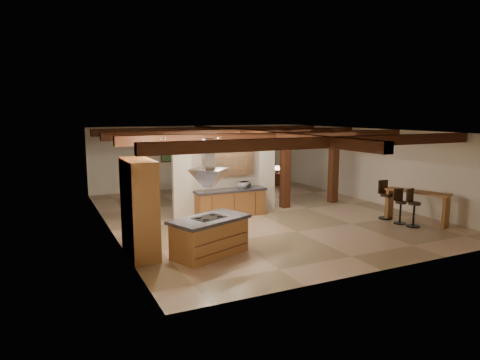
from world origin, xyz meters
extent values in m
plane|color=tan|center=(0.00, 0.00, 0.00)|extent=(12.00, 12.00, 0.00)
plane|color=silver|center=(0.00, 6.00, 1.45)|extent=(10.00, 0.00, 10.00)
plane|color=silver|center=(0.00, -6.00, 1.45)|extent=(10.00, 0.00, 10.00)
plane|color=silver|center=(-5.00, 0.00, 1.45)|extent=(0.00, 12.00, 12.00)
plane|color=silver|center=(5.00, 0.00, 1.45)|extent=(0.00, 12.00, 12.00)
plane|color=#3A2512|center=(0.00, 0.00, 2.90)|extent=(12.00, 12.00, 0.00)
cube|color=#3B150E|center=(0.00, -4.00, 2.76)|extent=(10.00, 0.25, 0.28)
cube|color=#3B150E|center=(0.00, -1.30, 2.76)|extent=(10.00, 0.25, 0.28)
cube|color=#3B150E|center=(0.00, 1.30, 2.76)|extent=(10.00, 0.25, 0.28)
cube|color=#3B150E|center=(0.00, 4.00, 2.76)|extent=(10.00, 0.25, 0.28)
cube|color=#3B150E|center=(0.00, 0.00, 2.76)|extent=(0.28, 12.00, 0.28)
cube|color=#3B150E|center=(1.40, 0.50, 1.45)|extent=(0.30, 0.30, 2.90)
cube|color=#3B150E|center=(3.60, 0.50, 1.45)|extent=(0.30, 0.30, 2.90)
cube|color=#3B150E|center=(2.50, 0.50, 2.60)|extent=(2.50, 0.28, 0.28)
cube|color=silver|center=(-1.00, 0.50, 1.10)|extent=(3.80, 0.18, 2.20)
cube|color=olive|center=(-4.67, -2.60, 1.20)|extent=(0.64, 1.60, 2.40)
cube|color=silver|center=(-4.37, -2.60, 1.15)|extent=(0.06, 0.62, 0.95)
cube|color=black|center=(-4.33, -2.60, 1.35)|extent=(0.01, 0.50, 0.28)
cube|color=olive|center=(-1.00, 0.11, 0.43)|extent=(2.40, 0.60, 0.86)
cube|color=black|center=(-1.00, 0.11, 0.90)|extent=(2.50, 0.66, 0.08)
cube|color=olive|center=(-1.00, 0.32, 1.85)|extent=(1.80, 0.34, 0.95)
cube|color=silver|center=(-1.00, 0.14, 1.85)|extent=(1.74, 0.02, 0.90)
pyramid|color=silver|center=(-3.13, -3.36, 1.73)|extent=(1.10, 1.10, 0.45)
cube|color=silver|center=(-3.13, -3.36, 2.54)|extent=(0.26, 0.22, 0.73)
cube|color=#3B150E|center=(2.00, 5.94, 1.50)|extent=(1.10, 0.05, 1.70)
cube|color=black|center=(2.00, 5.91, 1.50)|extent=(0.95, 0.02, 1.55)
cube|color=#3B150E|center=(3.60, 5.94, 1.50)|extent=(1.10, 0.05, 1.70)
cube|color=black|center=(3.60, 5.91, 1.50)|extent=(0.95, 0.02, 1.55)
cube|color=#3B150E|center=(-1.50, 5.94, 1.70)|extent=(0.65, 0.04, 0.85)
cube|color=#24552E|center=(-1.50, 5.92, 1.70)|extent=(0.55, 0.01, 0.75)
cylinder|color=silver|center=(-2.60, -2.80, 2.87)|extent=(0.16, 0.16, 0.03)
cylinder|color=silver|center=(-1.00, -0.50, 2.87)|extent=(0.16, 0.16, 0.03)
cylinder|color=silver|center=(-4.00, -2.50, 2.87)|extent=(0.16, 0.16, 0.03)
cube|color=olive|center=(-3.13, -3.36, 0.44)|extent=(2.04, 1.52, 0.88)
cube|color=black|center=(-3.13, -3.36, 0.92)|extent=(2.20, 1.68, 0.08)
cube|color=black|center=(-3.13, -3.36, 0.96)|extent=(0.90, 0.75, 0.02)
imported|color=#421F10|center=(-0.77, 2.97, 0.35)|extent=(2.23, 1.76, 0.69)
imported|color=black|center=(2.81, 5.45, 0.33)|extent=(2.44, 1.51, 0.67)
imported|color=silver|center=(-0.49, 0.11, 1.05)|extent=(0.46, 0.38, 0.22)
cube|color=olive|center=(4.03, -3.26, 1.01)|extent=(1.20, 2.03, 0.06)
cube|color=olive|center=(4.36, -4.08, 0.50)|extent=(0.45, 0.26, 0.99)
cube|color=olive|center=(3.70, -2.43, 0.50)|extent=(0.45, 0.26, 0.99)
cube|color=#3B150E|center=(3.64, 4.90, 0.30)|extent=(0.60, 0.60, 0.60)
cylinder|color=black|center=(3.64, 4.90, 0.68)|extent=(0.06, 0.06, 0.17)
cone|color=#F5C493|center=(3.64, 4.90, 0.85)|extent=(0.29, 0.29, 0.19)
cylinder|color=black|center=(3.57, -3.58, 0.74)|extent=(0.37, 0.37, 0.07)
cube|color=black|center=(3.54, -3.41, 0.97)|extent=(0.35, 0.10, 0.41)
cylinder|color=black|center=(3.57, -3.58, 0.37)|extent=(0.06, 0.06, 0.72)
cylinder|color=black|center=(3.57, -3.58, 0.02)|extent=(0.41, 0.41, 0.03)
cylinder|color=black|center=(3.49, -3.11, 0.69)|extent=(0.35, 0.35, 0.07)
cube|color=black|center=(3.52, -2.95, 0.92)|extent=(0.33, 0.11, 0.39)
cylinder|color=black|center=(3.49, -3.11, 0.35)|extent=(0.06, 0.06, 0.68)
cylinder|color=black|center=(3.49, -3.11, 0.02)|extent=(0.39, 0.39, 0.03)
cylinder|color=black|center=(3.53, -2.44, 0.80)|extent=(0.40, 0.40, 0.08)
cube|color=black|center=(3.53, -2.25, 1.06)|extent=(0.38, 0.06, 0.45)
cylinder|color=black|center=(3.53, -2.44, 0.40)|extent=(0.07, 0.07, 0.78)
cylinder|color=black|center=(3.53, -2.44, 0.02)|extent=(0.45, 0.45, 0.03)
cube|color=#3B150E|center=(-1.59, 2.37, 0.46)|extent=(0.49, 0.49, 0.06)
cube|color=#3B150E|center=(-1.55, 2.59, 0.84)|extent=(0.43, 0.12, 0.77)
cylinder|color=#3B150E|center=(-1.78, 2.23, 0.21)|extent=(0.05, 0.05, 0.43)
cylinder|color=#3B150E|center=(-1.44, 2.18, 0.21)|extent=(0.05, 0.05, 0.43)
cylinder|color=#3B150E|center=(-1.73, 2.57, 0.21)|extent=(0.05, 0.05, 0.43)
cylinder|color=#3B150E|center=(-1.39, 2.52, 0.21)|extent=(0.05, 0.05, 0.43)
cube|color=#3B150E|center=(-1.36, 3.79, 0.46)|extent=(0.49, 0.49, 0.06)
cube|color=#3B150E|center=(-1.40, 3.57, 0.84)|extent=(0.43, 0.12, 0.77)
cylinder|color=#3B150E|center=(-1.17, 3.93, 0.21)|extent=(0.05, 0.05, 0.43)
cylinder|color=#3B150E|center=(-1.51, 3.98, 0.21)|extent=(0.05, 0.05, 0.43)
cylinder|color=#3B150E|center=(-1.22, 3.59, 0.21)|extent=(0.05, 0.05, 0.43)
cylinder|color=#3B150E|center=(-1.56, 3.64, 0.21)|extent=(0.05, 0.05, 0.43)
cube|color=#3B150E|center=(-0.88, 2.26, 0.46)|extent=(0.49, 0.49, 0.06)
cube|color=#3B150E|center=(-0.85, 2.48, 0.84)|extent=(0.43, 0.12, 0.77)
cylinder|color=#3B150E|center=(-1.08, 2.12, 0.21)|extent=(0.05, 0.05, 0.43)
cylinder|color=#3B150E|center=(-0.74, 2.07, 0.21)|extent=(0.05, 0.05, 0.43)
cylinder|color=#3B150E|center=(-1.03, 2.46, 0.21)|extent=(0.05, 0.05, 0.43)
cylinder|color=#3B150E|center=(-0.68, 2.41, 0.21)|extent=(0.05, 0.05, 0.43)
cube|color=#3B150E|center=(-0.66, 3.67, 0.46)|extent=(0.49, 0.49, 0.06)
cube|color=#3B150E|center=(-0.69, 3.46, 0.84)|extent=(0.43, 0.12, 0.77)
cylinder|color=#3B150E|center=(-0.46, 3.82, 0.21)|extent=(0.05, 0.05, 0.43)
cylinder|color=#3B150E|center=(-0.80, 3.87, 0.21)|extent=(0.05, 0.05, 0.43)
cylinder|color=#3B150E|center=(-0.51, 3.48, 0.21)|extent=(0.05, 0.05, 0.43)
cylinder|color=#3B150E|center=(-0.86, 3.53, 0.21)|extent=(0.05, 0.05, 0.43)
cube|color=#3B150E|center=(-0.18, 2.15, 0.46)|extent=(0.49, 0.49, 0.06)
cube|color=#3B150E|center=(-0.14, 2.36, 0.84)|extent=(0.43, 0.12, 0.77)
cylinder|color=#3B150E|center=(-0.37, 2.01, 0.21)|extent=(0.05, 0.05, 0.43)
cylinder|color=#3B150E|center=(-0.03, 1.95, 0.21)|extent=(0.05, 0.05, 0.43)
cylinder|color=#3B150E|center=(-0.32, 2.35, 0.21)|extent=(0.05, 0.05, 0.43)
cylinder|color=#3B150E|center=(0.02, 2.30, 0.21)|extent=(0.05, 0.05, 0.43)
cube|color=#3B150E|center=(0.05, 3.56, 0.46)|extent=(0.49, 0.49, 0.06)
cube|color=#3B150E|center=(0.01, 3.35, 0.84)|extent=(0.43, 0.12, 0.77)
cylinder|color=#3B150E|center=(0.25, 3.71, 0.21)|extent=(0.05, 0.05, 0.43)
cylinder|color=#3B150E|center=(-0.10, 3.76, 0.21)|extent=(0.05, 0.05, 0.43)
cylinder|color=#3B150E|center=(0.19, 3.37, 0.21)|extent=(0.05, 0.05, 0.43)
cylinder|color=#3B150E|center=(-0.15, 3.42, 0.21)|extent=(0.05, 0.05, 0.43)
camera|label=1|loc=(-6.84, -12.91, 3.52)|focal=32.00mm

